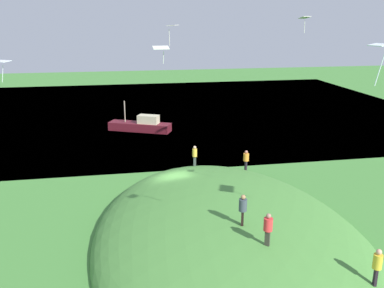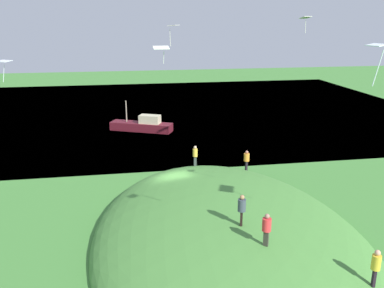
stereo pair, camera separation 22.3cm
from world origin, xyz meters
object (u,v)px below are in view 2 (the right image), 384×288
(person_watching_kites, at_px, (267,226))
(kite_2, at_px, (377,49))
(person_walking_path, at_px, (242,207))
(kite_5, at_px, (161,48))
(boat_on_lake, at_px, (143,125))
(person_near_shore, at_px, (247,158))
(person_on_hilltop, at_px, (376,264))
(kite_3, at_px, (3,62))
(kite_4, at_px, (305,18))
(person_with_child, at_px, (195,153))
(kite_7, at_px, (173,26))

(person_watching_kites, height_order, kite_2, kite_2)
(person_walking_path, xyz_separation_m, kite_5, (-9.65, -3.15, 7.62))
(boat_on_lake, distance_m, person_near_shore, 19.27)
(person_near_shore, bearing_deg, person_on_hilltop, 176.85)
(kite_3, relative_size, kite_5, 1.30)
(kite_3, xyz_separation_m, kite_5, (3.87, 11.28, 1.12))
(person_on_hilltop, relative_size, kite_2, 1.23)
(person_walking_path, distance_m, kite_4, 17.69)
(boat_on_lake, distance_m, kite_5, 22.20)
(person_with_child, relative_size, kite_7, 1.03)
(person_on_hilltop, bearing_deg, person_watching_kites, -112.40)
(person_on_hilltop, relative_size, person_with_child, 1.06)
(kite_2, relative_size, kite_7, 0.89)
(person_near_shore, distance_m, kite_3, 20.00)
(boat_on_lake, bearing_deg, person_walking_path, -58.11)
(person_on_hilltop, relative_size, person_watching_kites, 1.06)
(boat_on_lake, xyz_separation_m, person_watching_kites, (31.36, 4.26, 2.57))
(person_with_child, relative_size, kite_4, 1.35)
(person_watching_kites, xyz_separation_m, kite_7, (-17.20, -2.27, 9.08))
(person_with_child, height_order, kite_7, kite_7)
(kite_3, distance_m, kite_7, 13.15)
(person_with_child, bearing_deg, kite_7, -66.47)
(person_walking_path, height_order, kite_3, kite_3)
(person_watching_kites, bearing_deg, person_walking_path, -33.10)
(person_with_child, height_order, kite_5, kite_5)
(kite_4, bearing_deg, kite_5, -77.10)
(person_with_child, relative_size, kite_3, 1.09)
(person_with_child, distance_m, kite_3, 16.10)
(person_watching_kites, bearing_deg, kite_7, -43.29)
(kite_5, relative_size, kite_7, 0.73)
(boat_on_lake, distance_m, kite_4, 24.15)
(person_walking_path, xyz_separation_m, person_watching_kites, (2.06, 0.66, -0.14))
(boat_on_lake, distance_m, person_with_child, 17.16)
(person_near_shore, distance_m, kite_7, 12.20)
(person_walking_path, bearing_deg, person_watching_kites, -146.31)
(kite_2, height_order, kite_4, kite_4)
(person_watching_kites, bearing_deg, boat_on_lake, -43.07)
(kite_2, height_order, kite_3, kite_2)
(boat_on_lake, xyz_separation_m, person_on_hilltop, (34.21, 8.38, 1.82))
(kite_2, bearing_deg, person_with_child, -170.73)
(person_on_hilltop, xyz_separation_m, person_watching_kites, (-2.85, -4.12, 0.74))
(person_near_shore, distance_m, kite_5, 11.56)
(person_walking_path, distance_m, person_with_child, 12.59)
(boat_on_lake, relative_size, person_walking_path, 4.25)
(kite_3, bearing_deg, kite_4, 86.90)
(boat_on_lake, bearing_deg, person_on_hilltop, -51.35)
(kite_2, xyz_separation_m, kite_7, (-21.16, -4.39, 0.39))
(boat_on_lake, bearing_deg, kite_4, -29.98)
(person_on_hilltop, bearing_deg, person_with_child, -151.68)
(person_walking_path, bearing_deg, person_near_shore, -2.39)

